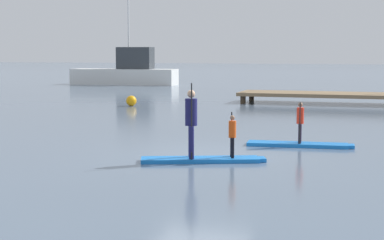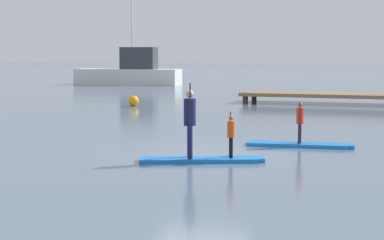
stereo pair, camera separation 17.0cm
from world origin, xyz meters
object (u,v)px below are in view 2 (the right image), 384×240
mooring_buoy_mid (134,101)px  paddler_adult (190,119)px  fishing_boat_green_midground (130,72)px  paddleboard_near (300,145)px  paddler_child_front (231,134)px  paddleboard_far (202,160)px  paddler_child_solo (300,120)px

mooring_buoy_mid → paddler_adult: bearing=-61.9°
fishing_boat_green_midground → paddleboard_near: bearing=-58.4°
paddler_adult → paddleboard_near: bearing=56.5°
paddler_adult → fishing_boat_green_midground: (-15.68, 32.44, -0.07)m
paddler_child_front → mooring_buoy_mid: bearing=121.7°
fishing_boat_green_midground → mooring_buoy_mid: (8.12, -18.30, -0.73)m
paddleboard_far → paddler_child_front: paddler_child_front is taller
paddler_child_solo → fishing_boat_green_midground: bearing=121.6°
paddleboard_near → paddleboard_far: bearing=-120.9°
paddleboard_far → fishing_boat_green_midground: bearing=116.3°
paddler_adult → fishing_boat_green_midground: bearing=115.8°
fishing_boat_green_midground → mooring_buoy_mid: 20.03m
paddleboard_near → paddler_child_solo: 0.70m
paddler_child_solo → paddler_adult: 4.01m
fishing_boat_green_midground → paddleboard_far: bearing=-63.7°
paddler_adult → mooring_buoy_mid: bearing=118.1°
paddler_adult → paddler_child_front: bearing=21.2°
paddler_child_solo → mooring_buoy_mid: paddler_child_solo is taller
paddler_child_solo → paddler_adult: size_ratio=0.64×
paddleboard_far → paddler_child_solo: bearing=59.0°
paddleboard_near → paddleboard_far: 3.77m
paddleboard_near → paddler_child_front: bearing=-113.0°
paddleboard_far → fishing_boat_green_midground: size_ratio=0.35×
paddleboard_far → paddler_child_front: 0.96m
paddler_adult → paddler_child_front: (0.94, 0.37, -0.38)m
paddleboard_near → paddler_child_solo: (-0.00, -0.01, 0.70)m
paddler_child_front → mooring_buoy_mid: size_ratio=2.13×
paddler_adult → mooring_buoy_mid: (-7.56, 14.14, -0.80)m
paddleboard_far → fishing_boat_green_midground: (-15.95, 32.33, 0.94)m
paddleboard_near → paddler_adult: bearing=-123.5°
paddleboard_far → paddler_adult: 1.05m
paddler_adult → paddler_child_front: size_ratio=1.66×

